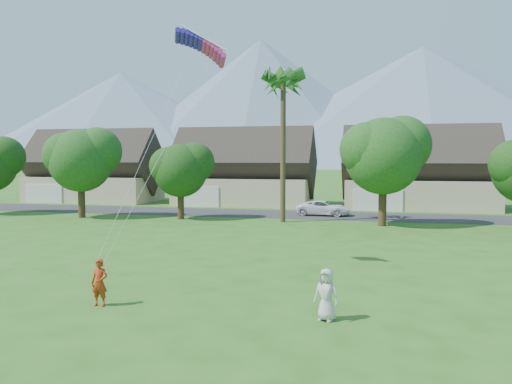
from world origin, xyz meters
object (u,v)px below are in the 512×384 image
(watcher, at_px, (326,295))
(parked_car, at_px, (324,208))
(kite_flyer, at_px, (100,283))
(parafoil_kite, at_px, (202,45))

(watcher, relative_size, parked_car, 0.35)
(watcher, xyz_separation_m, parked_car, (-2.86, 29.81, -0.18))
(kite_flyer, xyz_separation_m, watcher, (8.14, 0.25, 0.01))
(watcher, bearing_deg, kite_flyer, -160.70)
(parked_car, height_order, parafoil_kite, parafoil_kite)
(kite_flyer, distance_m, parafoil_kite, 11.80)
(watcher, xyz_separation_m, parafoil_kite, (-6.37, 6.15, 9.74))
(kite_flyer, relative_size, parked_car, 0.35)
(watcher, distance_m, parked_car, 29.95)
(parked_car, bearing_deg, parafoil_kite, 176.26)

